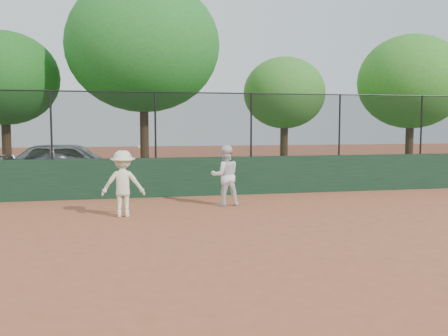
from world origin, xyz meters
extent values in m
plane|color=#AA5736|center=(0.00, 0.00, 0.00)|extent=(80.00, 80.00, 0.00)
cube|color=#193722|center=(0.00, 6.00, 0.60)|extent=(26.00, 0.20, 1.20)
cube|color=#32591B|center=(0.00, 12.00, 0.00)|extent=(36.00, 12.00, 0.01)
imported|color=#9DA2A6|center=(-3.26, 8.90, 0.82)|extent=(4.93, 2.33, 1.63)
imported|color=white|center=(1.23, 4.04, 0.82)|extent=(0.81, 0.64, 1.65)
imported|color=white|center=(-1.53, 2.93, 0.80)|extent=(1.09, 0.70, 1.60)
sphere|color=#CBD72F|center=(-1.15, 2.60, 1.70)|extent=(0.06, 0.06, 0.06)
cube|color=black|center=(0.00, 6.00, 2.20)|extent=(26.00, 0.02, 2.00)
cylinder|color=black|center=(0.00, 6.00, 3.18)|extent=(26.00, 0.04, 0.04)
cylinder|color=black|center=(-3.50, 6.00, 2.20)|extent=(0.06, 0.06, 2.00)
cylinder|color=black|center=(-0.50, 6.00, 2.20)|extent=(0.06, 0.06, 2.00)
cylinder|color=black|center=(2.50, 6.00, 2.20)|extent=(0.06, 0.06, 2.00)
cylinder|color=black|center=(5.50, 6.00, 2.20)|extent=(0.06, 0.06, 2.00)
cylinder|color=black|center=(8.50, 6.00, 2.20)|extent=(0.06, 0.06, 2.00)
cylinder|color=#432917|center=(-5.97, 12.20, 1.19)|extent=(0.36, 0.36, 2.37)
ellipsoid|color=#1B5719|center=(-5.97, 12.20, 4.03)|extent=(4.30, 3.91, 3.71)
cylinder|color=#452D18|center=(-0.55, 11.10, 1.48)|extent=(0.36, 0.36, 2.96)
ellipsoid|color=#216821|center=(-0.55, 11.10, 5.31)|extent=(6.09, 5.54, 5.26)
cylinder|color=#412B15|center=(5.99, 12.93, 1.09)|extent=(0.36, 0.36, 2.17)
ellipsoid|color=#357024|center=(5.99, 12.93, 3.65)|extent=(3.82, 3.47, 3.30)
cylinder|color=#472C19|center=(11.19, 10.88, 1.12)|extent=(0.36, 0.36, 2.23)
ellipsoid|color=#317421|center=(11.19, 10.88, 4.08)|extent=(4.80, 4.36, 4.14)
camera|label=1|loc=(-1.67, -9.21, 2.25)|focal=40.00mm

